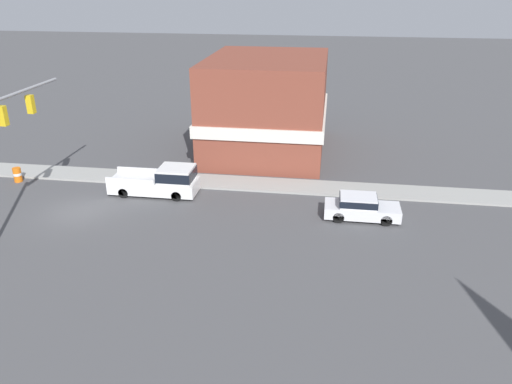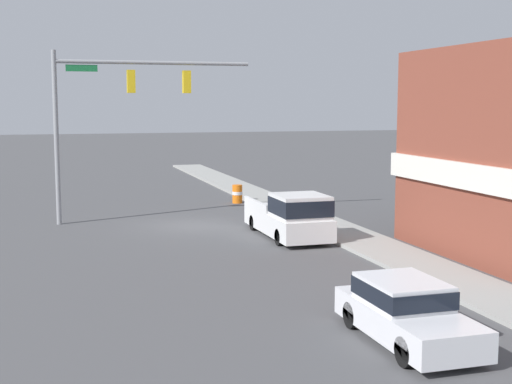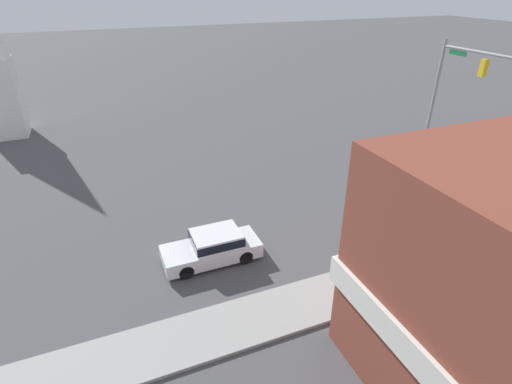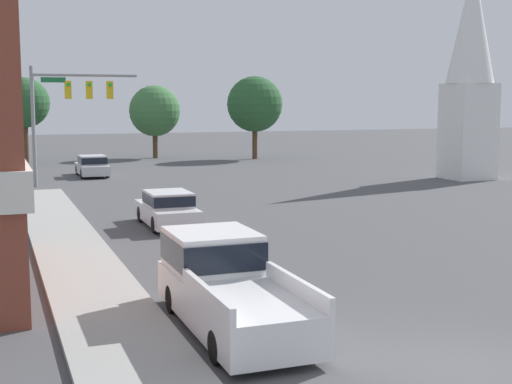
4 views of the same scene
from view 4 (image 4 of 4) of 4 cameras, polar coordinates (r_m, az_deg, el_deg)
The scene contains 9 objects.
ground_plane at distance 14.22m, azimuth 16.21°, elevation -13.49°, with size 200.00×200.00×0.00m, color #4C4C4F.
far_signal_assembly at distance 43.45m, azimuth -14.73°, elevation 7.20°, with size 6.17×0.49×6.99m.
car_lead at distance 28.57m, azimuth -7.09°, elevation -1.28°, with size 1.77×4.38×1.44m.
car_distant at distance 48.65m, azimuth -12.98°, elevation 2.09°, with size 1.79×4.42×1.40m.
pickup_truck_parked at distance 16.11m, azimuth -2.49°, elevation -7.19°, with size 2.05×5.71×1.94m.
church_steeple at distance 47.73m, azimuth 16.76°, elevation 9.52°, with size 3.01×3.01×13.56m.
backdrop_tree_left_mid at distance 60.49m, azimuth -18.06°, elevation 6.79°, with size 4.04×4.04×6.88m.
backdrop_tree_center at distance 63.22m, azimuth -8.11°, elevation 6.43°, with size 4.44×4.44×6.35m.
backdrop_tree_right_mid at distance 61.62m, azimuth -0.10°, elevation 7.04°, with size 4.78×4.78×7.12m.
Camera 4 is at (-8.08, -10.59, 4.97)m, focal length 50.00 mm.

